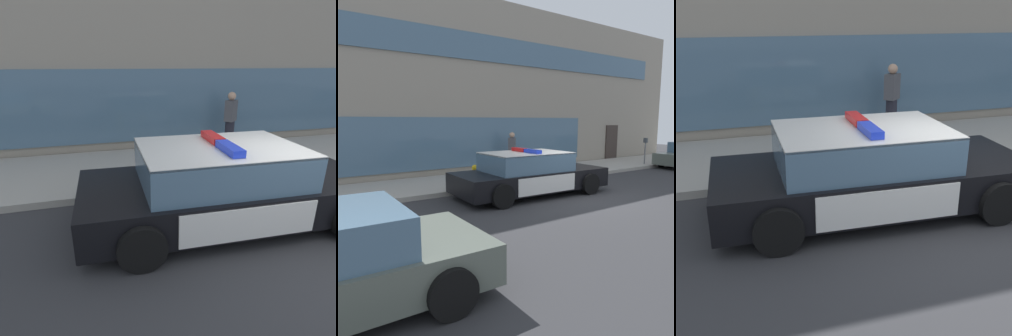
# 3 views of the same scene
# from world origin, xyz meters

# --- Properties ---
(ground) EXTENTS (48.00, 48.00, 0.00)m
(ground) POSITION_xyz_m (0.00, 0.00, 0.00)
(ground) COLOR #303033
(sidewalk) EXTENTS (48.00, 3.14, 0.15)m
(sidewalk) POSITION_xyz_m (0.00, 3.63, 0.07)
(sidewalk) COLOR #A39E93
(sidewalk) RESTS_ON ground
(storefront_building) EXTENTS (24.00, 9.61, 7.54)m
(storefront_building) POSITION_xyz_m (1.29, 10.01, 3.77)
(storefront_building) COLOR gray
(storefront_building) RESTS_ON ground
(police_cruiser) EXTENTS (5.08, 2.30, 1.49)m
(police_cruiser) POSITION_xyz_m (-1.12, 0.81, 0.68)
(police_cruiser) COLOR black
(police_cruiser) RESTS_ON ground
(fire_hydrant) EXTENTS (0.34, 0.39, 0.73)m
(fire_hydrant) POSITION_xyz_m (-2.21, 2.42, 0.50)
(fire_hydrant) COLOR gold
(fire_hydrant) RESTS_ON sidewalk
(pedestrian_on_sidewalk) EXTENTS (0.47, 0.46, 1.71)m
(pedestrian_on_sidewalk) POSITION_xyz_m (0.82, 4.53, 1.01)
(pedestrian_on_sidewalk) COLOR #23232D
(pedestrian_on_sidewalk) RESTS_ON sidewalk
(parking_meter) EXTENTS (0.12, 0.18, 1.34)m
(parking_meter) POSITION_xyz_m (7.77, 2.54, 1.08)
(parking_meter) COLOR slate
(parking_meter) RESTS_ON sidewalk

